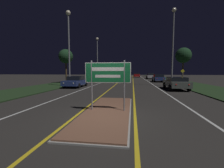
{
  "coord_description": "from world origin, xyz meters",
  "views": [
    {
      "loc": [
        1.17,
        -6.37,
        1.98
      ],
      "look_at": [
        0.0,
        2.18,
        1.24
      ],
      "focal_mm": 24.0,
      "sensor_mm": 36.0,
      "label": 1
    }
  ],
  "objects": [
    {
      "name": "verge_right",
      "position": [
        9.5,
        20.0,
        0.04
      ],
      "size": [
        5.0,
        100.0,
        0.08
      ],
      "color": "#1E3319",
      "rests_on": "ground_plane"
    },
    {
      "name": "median_island",
      "position": [
        0.0,
        0.68,
        0.04
      ],
      "size": [
        2.23,
        6.79,
        0.1
      ],
      "color": "#999993",
      "rests_on": "ground_plane"
    },
    {
      "name": "car_receding_2",
      "position": [
        5.83,
        34.32,
        0.79
      ],
      "size": [
        1.88,
        4.25,
        1.5
      ],
      "color": "#B7B7BC",
      "rests_on": "ground_plane"
    },
    {
      "name": "lane_line_white_right",
      "position": [
        4.2,
        25.0,
        0.0
      ],
      "size": [
        0.12,
        70.0,
        0.01
      ],
      "color": "silver",
      "rests_on": "ground_plane"
    },
    {
      "name": "car_approaching_1",
      "position": [
        -2.32,
        23.72,
        0.77
      ],
      "size": [
        1.92,
        4.68,
        1.42
      ],
      "color": "silver",
      "rests_on": "ground_plane"
    },
    {
      "name": "edge_line_white_left",
      "position": [
        -7.2,
        25.0,
        0.0
      ],
      "size": [
        0.1,
        70.0,
        0.01
      ],
      "color": "silver",
      "rests_on": "ground_plane"
    },
    {
      "name": "car_receding_0",
      "position": [
        5.85,
        10.59,
        0.74
      ],
      "size": [
        2.0,
        4.55,
        1.36
      ],
      "color": "#4C514C",
      "rests_on": "ground_plane"
    },
    {
      "name": "edge_line_white_right",
      "position": [
        7.2,
        25.0,
        0.0
      ],
      "size": [
        0.1,
        70.0,
        0.01
      ],
      "color": "silver",
      "rests_on": "ground_plane"
    },
    {
      "name": "centre_line_yellow_left",
      "position": [
        -1.3,
        25.0,
        0.0
      ],
      "size": [
        0.12,
        70.0,
        0.01
      ],
      "color": "gold",
      "rests_on": "ground_plane"
    },
    {
      "name": "streetlight_left_near",
      "position": [
        -6.6,
        11.4,
        6.2
      ],
      "size": [
        0.57,
        0.57,
        9.28
      ],
      "color": "gray",
      "rests_on": "ground_plane"
    },
    {
      "name": "centre_line_yellow_right",
      "position": [
        1.3,
        25.0,
        0.0
      ],
      "size": [
        0.12,
        70.0,
        0.01
      ],
      "color": "gold",
      "rests_on": "ground_plane"
    },
    {
      "name": "verge_left",
      "position": [
        -9.5,
        20.0,
        0.04
      ],
      "size": [
        5.0,
        100.0,
        0.08
      ],
      "color": "#1E3319",
      "rests_on": "ground_plane"
    },
    {
      "name": "roadside_palm_right",
      "position": [
        10.09,
        21.97,
        4.78
      ],
      "size": [
        2.71,
        2.71,
        6.08
      ],
      "color": "#4C3823",
      "rests_on": "verge_right"
    },
    {
      "name": "roadside_palm_left",
      "position": [
        -9.53,
        16.8,
        4.35
      ],
      "size": [
        2.28,
        2.28,
        5.45
      ],
      "color": "#4C3823",
      "rests_on": "verge_left"
    },
    {
      "name": "lane_line_white_left",
      "position": [
        -4.2,
        25.0,
        0.0
      ],
      "size": [
        0.12,
        70.0,
        0.01
      ],
      "color": "silver",
      "rests_on": "ground_plane"
    },
    {
      "name": "car_approaching_2",
      "position": [
        -6.09,
        33.86,
        0.81
      ],
      "size": [
        2.04,
        4.26,
        1.55
      ],
      "color": "silver",
      "rests_on": "ground_plane"
    },
    {
      "name": "car_receding_3",
      "position": [
        2.56,
        44.22,
        0.77
      ],
      "size": [
        2.04,
        4.59,
        1.43
      ],
      "color": "maroon",
      "rests_on": "ground_plane"
    },
    {
      "name": "ground_plane",
      "position": [
        0.0,
        0.0,
        0.0
      ],
      "size": [
        160.0,
        160.0,
        0.0
      ],
      "primitive_type": "plane",
      "color": "#282623"
    },
    {
      "name": "warning_sign",
      "position": [
        8.98,
        18.46,
        1.43
      ],
      "size": [
        0.6,
        0.06,
        2.24
      ],
      "color": "gray",
      "rests_on": "verge_right"
    },
    {
      "name": "car_receding_1",
      "position": [
        6.01,
        22.7,
        0.76
      ],
      "size": [
        1.93,
        4.23,
        1.43
      ],
      "color": "navy",
      "rests_on": "ground_plane"
    },
    {
      "name": "car_approaching_0",
      "position": [
        -5.89,
        11.64,
        0.72
      ],
      "size": [
        2.01,
        4.44,
        1.36
      ],
      "color": "navy",
      "rests_on": "ground_plane"
    },
    {
      "name": "streetlight_right_near",
      "position": [
        6.25,
        13.97,
        6.24
      ],
      "size": [
        0.51,
        0.51,
        9.92
      ],
      "color": "gray",
      "rests_on": "ground_plane"
    },
    {
      "name": "highway_sign",
      "position": [
        0.0,
        0.68,
        1.81
      ],
      "size": [
        2.2,
        0.07,
        2.39
      ],
      "color": "gray",
      "rests_on": "median_island"
    },
    {
      "name": "streetlight_left_far",
      "position": [
        -6.43,
        25.7,
        6.23
      ],
      "size": [
        0.58,
        0.58,
        9.23
      ],
      "color": "gray",
      "rests_on": "ground_plane"
    }
  ]
}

